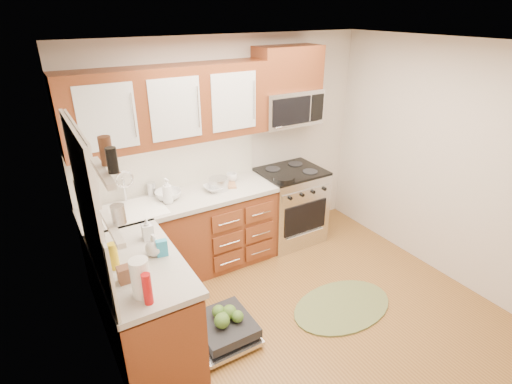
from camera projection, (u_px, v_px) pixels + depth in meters
floor at (316, 324)px, 3.81m from camera, size 3.50×3.50×0.00m
ceiling at (339, 47)px, 2.75m from camera, size 3.50×3.50×0.00m
wall_back at (229, 149)px, 4.64m from camera, size 3.50×0.04×2.50m
wall_left at (106, 275)px, 2.47m from camera, size 0.04×3.50×2.50m
wall_right at (458, 168)px, 4.09m from camera, size 0.04×3.50×2.50m
base_cabinet_back at (185, 238)px, 4.42m from camera, size 2.05×0.60×0.85m
base_cabinet_left at (145, 311)px, 3.37m from camera, size 0.60×1.25×0.85m
countertop_back at (182, 200)px, 4.21m from camera, size 2.07×0.64×0.05m
countertop_left at (139, 264)px, 3.17m from camera, size 0.64×1.27×0.05m
backsplash_back at (170, 164)px, 4.31m from camera, size 2.05×0.02×0.57m
backsplash_left at (94, 241)px, 2.90m from camera, size 0.02×1.25×0.57m
upper_cabinets at (169, 105)px, 3.91m from camera, size 2.05×0.35×0.75m
cabinet_over_mw at (288, 68)px, 4.45m from camera, size 0.76×0.35×0.47m
range at (290, 205)px, 5.04m from camera, size 0.76×0.64×0.95m
microwave at (288, 107)px, 4.61m from camera, size 0.76×0.38×0.40m
sink at (134, 221)px, 4.00m from camera, size 0.62×0.50×0.26m
dishwasher at (221, 330)px, 3.60m from camera, size 0.70×0.60×0.20m
window at (86, 200)px, 2.74m from camera, size 0.03×1.05×1.05m
window_blind at (81, 154)px, 2.61m from camera, size 0.02×0.96×0.40m
shelf_upper at (102, 172)px, 1.87m from camera, size 0.04×0.40×0.03m
shelf_lower at (112, 228)px, 2.00m from camera, size 0.04×0.40×0.03m
rug at (342, 306)px, 4.02m from camera, size 1.09×0.72×0.02m
skillet at (284, 179)px, 4.55m from camera, size 0.32×0.32×0.05m
stock_pot at (219, 184)px, 4.38m from camera, size 0.25×0.25×0.13m
cutting_board at (223, 185)px, 4.47m from camera, size 0.34×0.28×0.02m
canister at (152, 189)px, 4.22m from camera, size 0.10×0.10×0.15m
paper_towel_roll at (141, 278)px, 2.73m from camera, size 0.16×0.16×0.29m
mustard_bottle at (114, 256)px, 3.03m from camera, size 0.08×0.08×0.22m
red_bottle at (147, 289)px, 2.66m from camera, size 0.08×0.08×0.24m
wooden_box at (127, 274)px, 2.91m from camera, size 0.13×0.09×0.12m
blue_carton at (162, 248)px, 3.20m from camera, size 0.10×0.07×0.14m
bowl_a at (215, 188)px, 4.36m from camera, size 0.25×0.25×0.06m
bowl_b at (168, 195)px, 4.17m from camera, size 0.33×0.33×0.09m
cup at (232, 178)px, 4.57m from camera, size 0.14×0.14×0.10m
soap_bottle_a at (167, 191)px, 4.03m from camera, size 0.12×0.12×0.27m
soap_bottle_b at (147, 228)px, 3.42m from camera, size 0.10×0.10×0.21m
soap_bottle_c at (154, 245)px, 3.21m from camera, size 0.16×0.16×0.19m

